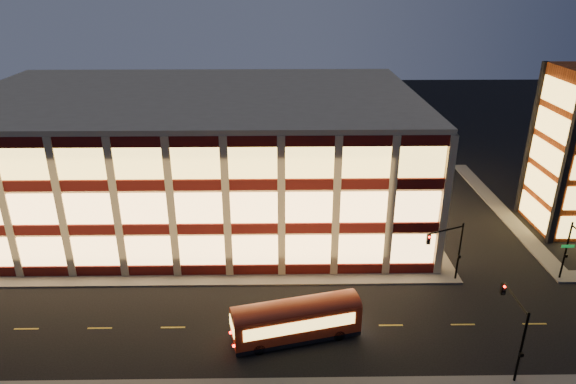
{
  "coord_description": "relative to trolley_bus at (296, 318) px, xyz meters",
  "views": [
    {
      "loc": [
        6.94,
        -40.56,
        26.83
      ],
      "look_at": [
        7.69,
        8.0,
        6.1
      ],
      "focal_mm": 32.0,
      "sensor_mm": 36.0,
      "label": 1
    }
  ],
  "objects": [
    {
      "name": "sidewalk_tower_west",
      "position": [
        25.92,
        24.43,
        -1.82
      ],
      "size": [
        2.0,
        30.0,
        0.15
      ],
      "primitive_type": "cube",
      "color": "#514F4C",
      "rests_on": "ground"
    },
    {
      "name": "office_building",
      "position": [
        -11.0,
        24.35,
        5.35
      ],
      "size": [
        50.45,
        30.45,
        14.5
      ],
      "color": "tan",
      "rests_on": "ground"
    },
    {
      "name": "ground",
      "position": [
        -8.08,
        7.43,
        -1.9
      ],
      "size": [
        200.0,
        200.0,
        0.0
      ],
      "primitive_type": "plane",
      "color": "black",
      "rests_on": "ground"
    },
    {
      "name": "trolley_bus",
      "position": [
        0.0,
        0.0,
        0.0
      ],
      "size": [
        10.4,
        4.88,
        3.42
      ],
      "rotation": [
        0.0,
        0.0,
        0.24
      ],
      "color": "maroon",
      "rests_on": "ground"
    },
    {
      "name": "traffic_signal_near",
      "position": [
        15.42,
        -3.6,
        2.23
      ],
      "size": [
        0.32,
        4.45,
        6.0
      ],
      "color": "black",
      "rests_on": "ground"
    },
    {
      "name": "sidewalk_office_south",
      "position": [
        -11.08,
        8.43,
        -1.82
      ],
      "size": [
        54.0,
        2.0,
        0.15
      ],
      "primitive_type": "cube",
      "color": "#514F4C",
      "rests_on": "ground"
    },
    {
      "name": "traffic_signal_far",
      "position": [
        14.13,
        7.67,
        2.22
      ],
      "size": [
        3.79,
        1.87,
        6.0
      ],
      "color": "black",
      "rests_on": "ground"
    },
    {
      "name": "sidewalk_office_east",
      "position": [
        14.92,
        24.43,
        -1.82
      ],
      "size": [
        2.0,
        30.0,
        0.15
      ],
      "primitive_type": "cube",
      "color": "#514F4C",
      "rests_on": "ground"
    }
  ]
}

